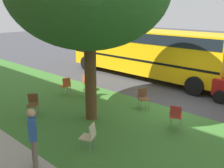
{
  "coord_description": "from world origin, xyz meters",
  "views": [
    {
      "loc": [
        -5.41,
        9.68,
        4.18
      ],
      "look_at": [
        1.93,
        1.93,
        1.08
      ],
      "focal_mm": 42.2,
      "sensor_mm": 36.0,
      "label": 1
    }
  ],
  "objects_px": {
    "chair_5": "(86,81)",
    "chair_4": "(33,103)",
    "chair_0": "(176,115)",
    "chair_2": "(66,85)",
    "chair_3": "(89,87)",
    "chair_6": "(143,97)",
    "school_bus": "(145,49)",
    "chair_1": "(89,135)",
    "pedestrian_1": "(33,136)"
  },
  "relations": [
    {
      "from": "chair_0",
      "to": "chair_5",
      "type": "bearing_deg",
      "value": -7.29
    },
    {
      "from": "chair_3",
      "to": "chair_4",
      "type": "relative_size",
      "value": 1.0
    },
    {
      "from": "chair_3",
      "to": "chair_4",
      "type": "distance_m",
      "value": 3.02
    },
    {
      "from": "chair_4",
      "to": "chair_6",
      "type": "distance_m",
      "value": 4.57
    },
    {
      "from": "chair_1",
      "to": "chair_2",
      "type": "bearing_deg",
      "value": -29.91
    },
    {
      "from": "chair_3",
      "to": "pedestrian_1",
      "type": "xyz_separation_m",
      "value": [
        -3.29,
        4.91,
        0.41
      ]
    },
    {
      "from": "chair_4",
      "to": "chair_2",
      "type": "bearing_deg",
      "value": -65.78
    },
    {
      "from": "chair_5",
      "to": "pedestrian_1",
      "type": "bearing_deg",
      "value": 127.25
    },
    {
      "from": "chair_2",
      "to": "pedestrian_1",
      "type": "height_order",
      "value": "pedestrian_1"
    },
    {
      "from": "chair_3",
      "to": "pedestrian_1",
      "type": "relative_size",
      "value": 0.52
    },
    {
      "from": "chair_1",
      "to": "chair_4",
      "type": "height_order",
      "value": "same"
    },
    {
      "from": "chair_4",
      "to": "chair_5",
      "type": "relative_size",
      "value": 1.0
    },
    {
      "from": "chair_0",
      "to": "chair_2",
      "type": "height_order",
      "value": "same"
    },
    {
      "from": "chair_0",
      "to": "chair_4",
      "type": "height_order",
      "value": "same"
    },
    {
      "from": "chair_2",
      "to": "chair_5",
      "type": "bearing_deg",
      "value": -103.93
    },
    {
      "from": "chair_6",
      "to": "chair_3",
      "type": "bearing_deg",
      "value": 12.47
    },
    {
      "from": "chair_0",
      "to": "school_bus",
      "type": "distance_m",
      "value": 7.49
    },
    {
      "from": "chair_4",
      "to": "pedestrian_1",
      "type": "distance_m",
      "value": 3.82
    },
    {
      "from": "chair_3",
      "to": "chair_4",
      "type": "height_order",
      "value": "same"
    },
    {
      "from": "chair_4",
      "to": "chair_6",
      "type": "relative_size",
      "value": 1.0
    },
    {
      "from": "school_bus",
      "to": "pedestrian_1",
      "type": "distance_m",
      "value": 10.63
    },
    {
      "from": "chair_0",
      "to": "school_bus",
      "type": "xyz_separation_m",
      "value": [
        5.26,
        -5.18,
        1.24
      ]
    },
    {
      "from": "chair_0",
      "to": "chair_3",
      "type": "xyz_separation_m",
      "value": [
        4.8,
        -0.18,
        0.0
      ]
    },
    {
      "from": "chair_5",
      "to": "chair_4",
      "type": "bearing_deg",
      "value": 103.38
    },
    {
      "from": "chair_6",
      "to": "chair_4",
      "type": "bearing_deg",
      "value": 52.66
    },
    {
      "from": "chair_2",
      "to": "pedestrian_1",
      "type": "relative_size",
      "value": 0.52
    },
    {
      "from": "chair_2",
      "to": "chair_4",
      "type": "distance_m",
      "value": 2.72
    },
    {
      "from": "chair_0",
      "to": "chair_6",
      "type": "distance_m",
      "value": 2.18
    },
    {
      "from": "chair_4",
      "to": "pedestrian_1",
      "type": "height_order",
      "value": "pedestrian_1"
    },
    {
      "from": "chair_0",
      "to": "school_bus",
      "type": "height_order",
      "value": "school_bus"
    },
    {
      "from": "chair_2",
      "to": "chair_6",
      "type": "xyz_separation_m",
      "value": [
        -3.89,
        -1.15,
        0.0
      ]
    },
    {
      "from": "chair_0",
      "to": "chair_6",
      "type": "height_order",
      "value": "same"
    },
    {
      "from": "chair_3",
      "to": "school_bus",
      "type": "xyz_separation_m",
      "value": [
        0.46,
        -5.01,
        1.24
      ]
    },
    {
      "from": "chair_2",
      "to": "chair_6",
      "type": "distance_m",
      "value": 4.05
    },
    {
      "from": "chair_5",
      "to": "pedestrian_1",
      "type": "distance_m",
      "value": 6.86
    },
    {
      "from": "chair_2",
      "to": "school_bus",
      "type": "relative_size",
      "value": 0.08
    },
    {
      "from": "chair_0",
      "to": "chair_1",
      "type": "height_order",
      "value": "same"
    },
    {
      "from": "chair_0",
      "to": "chair_4",
      "type": "relative_size",
      "value": 1.0
    },
    {
      "from": "chair_2",
      "to": "chair_3",
      "type": "distance_m",
      "value": 1.24
    },
    {
      "from": "chair_3",
      "to": "school_bus",
      "type": "relative_size",
      "value": 0.08
    },
    {
      "from": "chair_1",
      "to": "chair_5",
      "type": "xyz_separation_m",
      "value": [
        4.58,
        -3.87,
        0.0
      ]
    },
    {
      "from": "chair_6",
      "to": "pedestrian_1",
      "type": "distance_m",
      "value": 5.56
    },
    {
      "from": "chair_1",
      "to": "pedestrian_1",
      "type": "height_order",
      "value": "pedestrian_1"
    },
    {
      "from": "chair_0",
      "to": "chair_6",
      "type": "relative_size",
      "value": 1.0
    },
    {
      "from": "school_bus",
      "to": "chair_4",
      "type": "bearing_deg",
      "value": 93.23
    },
    {
      "from": "chair_4",
      "to": "school_bus",
      "type": "bearing_deg",
      "value": -86.77
    },
    {
      "from": "chair_3",
      "to": "chair_6",
      "type": "xyz_separation_m",
      "value": [
        -2.77,
        -0.61,
        0.0
      ]
    },
    {
      "from": "chair_2",
      "to": "pedestrian_1",
      "type": "xyz_separation_m",
      "value": [
        -4.41,
        4.37,
        0.41
      ]
    },
    {
      "from": "chair_1",
      "to": "school_bus",
      "type": "height_order",
      "value": "school_bus"
    },
    {
      "from": "chair_2",
      "to": "school_bus",
      "type": "height_order",
      "value": "school_bus"
    }
  ]
}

